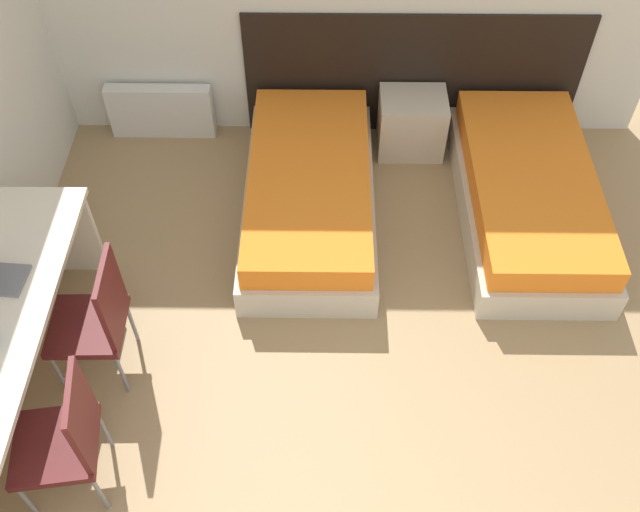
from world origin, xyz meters
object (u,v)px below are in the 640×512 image
at_px(bed_near_window, 309,193).
at_px(nightstand, 411,123).
at_px(bed_near_door, 528,195).
at_px(chair_near_laptop, 96,318).
at_px(chair_near_notebook, 65,437).

distance_m(bed_near_window, nightstand, 1.09).
xyz_separation_m(bed_near_door, chair_near_laptop, (-2.78, -1.32, 0.30)).
xyz_separation_m(bed_near_door, nightstand, (-0.79, 0.75, 0.03)).
height_order(bed_near_window, nightstand, nightstand).
xyz_separation_m(bed_near_door, chair_near_notebook, (-2.78, -2.06, 0.30)).
height_order(chair_near_laptop, chair_near_notebook, same).
relative_size(bed_near_door, nightstand, 3.71).
bearing_deg(nightstand, chair_near_laptop, -133.78).
bearing_deg(bed_near_door, bed_near_window, 180.00).
bearing_deg(chair_near_notebook, nightstand, 46.49).
bearing_deg(bed_near_door, nightstand, 136.46).
distance_m(bed_near_window, bed_near_door, 1.58).
distance_m(bed_near_window, chair_near_laptop, 1.81).
xyz_separation_m(nightstand, chair_near_laptop, (-1.99, -2.07, 0.27)).
relative_size(bed_near_door, chair_near_notebook, 2.01).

